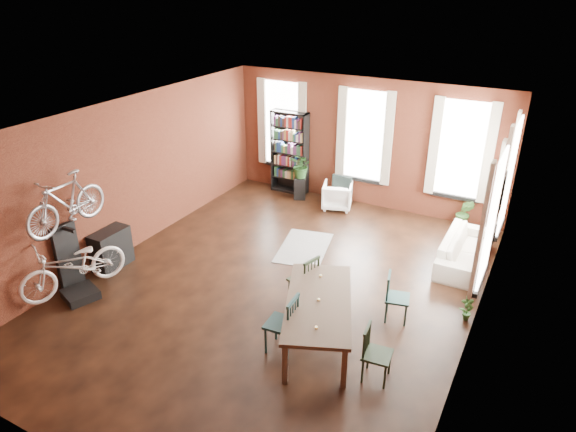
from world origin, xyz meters
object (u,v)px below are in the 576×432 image
Objects in this scene: cream_sofa at (466,245)px; bike_trainer at (80,294)px; dining_chair_c at (377,355)px; dining_chair_d at (397,298)px; console_table at (111,249)px; plant_stand at (300,188)px; dining_chair_b at (303,279)px; bicycle_floor at (69,244)px; dining_chair_a at (281,323)px; bookshelf at (290,153)px; dining_table at (318,320)px; white_armchair at (337,194)px.

cream_sofa reaches higher than bike_trainer.
dining_chair_c is 1.54m from dining_chair_d.
plant_stand is (1.75, 4.88, -0.10)m from console_table.
dining_chair_b is at bearing 49.62° from dining_chair_c.
cream_sofa is 4.69m from plant_stand.
dining_chair_c is 0.42× the size of cream_sofa.
dining_chair_b is at bearing 45.41° from bicycle_floor.
dining_chair_b is 1.60× the size of plant_stand.
dining_chair_a is at bearing 26.23° from bicycle_floor.
bicycle_floor is at bearing 127.72° from cream_sofa.
dining_table is at bearing -57.79° from bookshelf.
dining_chair_a is 1.53m from dining_chair_c.
bicycle_floor is (-5.49, -0.59, 0.69)m from dining_chair_c.
bicycle_floor is at bearing 171.95° from bike_trainer.
dining_chair_d is at bearing 116.18° from dining_chair_b.
bicycle_floor is (-4.37, -0.99, 0.74)m from dining_table.
white_armchair is (-2.91, 5.32, -0.07)m from dining_chair_c.
dining_chair_a is 6.03m from plant_stand.
dining_chair_b reaches higher than plant_stand.
bicycle_floor is (-2.58, -5.91, 0.76)m from white_armchair.
cream_sofa reaches higher than dining_table.
plant_stand is (1.44, 6.00, 0.21)m from bike_trainer.
dining_table is 3.04× the size of white_armchair.
dining_chair_b reaches higher than console_table.
dining_chair_b is 1.66m from dining_chair_d.
bike_trainer is 0.29× the size of bicycle_floor.
cream_sofa is at bearing -12.70° from dining_chair_c.
dining_chair_b is (-0.28, 1.32, -0.02)m from dining_chair_a.
dining_table is 1.09m from dining_chair_b.
bookshelf is at bearing -31.77° from white_armchair.
bike_trainer is at bearing 49.35° from white_armchair.
dining_table is at bearing 31.76° from bicycle_floor.
dining_table is at bearing 156.24° from cream_sofa.
plant_stand is at bearing 31.44° from dining_chair_d.
dining_chair_d is (1.35, 1.62, -0.06)m from dining_chair_a.
bike_trainer is (-3.64, -1.83, -0.39)m from dining_chair_b.
dining_table is 1.06× the size of cream_sofa.
bookshelf reaches higher than dining_chair_c.
dining_chair_d is at bearing 21.92° from bike_trainer.
dining_chair_b is 1.70× the size of bike_trainer.
dining_chair_c is 1.47× the size of plant_stand.
bookshelf is (-2.67, 4.49, 0.63)m from dining_chair_b.
bookshelf is 6.39m from bicycle_floor.
console_table reaches higher than dining_table.
dining_chair_a is at bearing -65.68° from plant_stand.
dining_table is at bearing 55.26° from dining_chair_b.
plant_stand is 6.23m from bicycle_floor.
dining_chair_a is 0.45× the size of bookshelf.
console_table is at bearing 119.33° from cream_sofa.
dining_chair_b is 4.16m from bicycle_floor.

